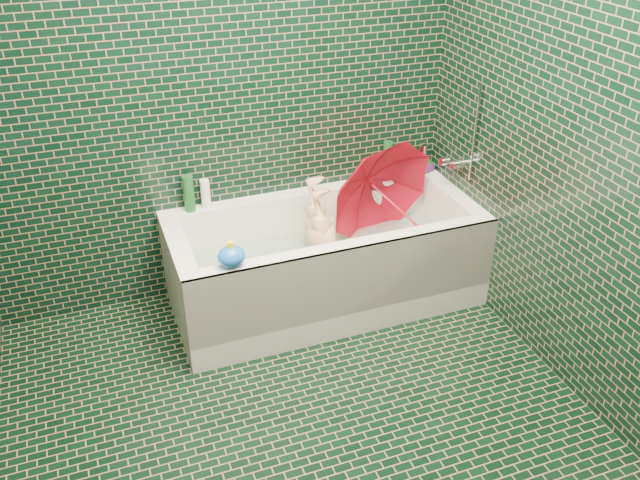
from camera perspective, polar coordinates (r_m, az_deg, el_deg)
name	(u,v)px	position (r m, az deg, el deg)	size (l,w,h in m)	color
floor	(313,447)	(3.11, -0.63, -17.01)	(2.80, 2.80, 0.00)	black
wall_back	(218,78)	(3.61, -8.60, 13.33)	(2.80, 2.80, 0.00)	black
wall_right	(613,142)	(3.01, 23.41, 7.59)	(2.80, 2.80, 0.00)	black
bathtub	(326,270)	(3.82, 0.52, -2.53)	(1.70, 0.75, 0.55)	white
bath_mat	(325,276)	(3.87, 0.42, -3.09)	(1.35, 0.47, 0.01)	green
water	(325,255)	(3.79, 0.43, -1.27)	(1.48, 0.53, 0.00)	silver
faucet	(462,157)	(3.90, 11.84, 6.84)	(0.18, 0.19, 0.55)	silver
child	(328,253)	(3.79, 0.66, -1.10)	(0.31, 0.21, 0.86)	#D6A685
umbrella	(393,204)	(3.83, 6.20, 3.02)	(0.65, 0.65, 0.57)	red
soap_bottle_a	(426,169)	(4.25, 8.95, 5.89)	(0.11, 0.11, 0.28)	white
soap_bottle_b	(430,173)	(4.21, 9.26, 5.63)	(0.08, 0.08, 0.17)	#4C1C6C
soap_bottle_c	(427,171)	(4.23, 9.02, 5.77)	(0.12, 0.12, 0.16)	#154B20
bottle_right_tall	(388,160)	(4.07, 5.71, 6.74)	(0.06, 0.06, 0.23)	#154B20
bottle_right_pump	(423,158)	(4.18, 8.63, 6.82)	(0.05, 0.05, 0.18)	silver
bottle_left_tall	(189,194)	(3.74, -10.99, 3.86)	(0.06, 0.06, 0.21)	#154B20
bottle_left_short	(205,194)	(3.77, -9.62, 3.86)	(0.05, 0.05, 0.16)	white
rubber_duck	(375,172)	(4.08, 4.69, 5.74)	(0.12, 0.09, 0.10)	yellow
bath_toy	(231,256)	(3.22, -7.47, -1.36)	(0.16, 0.15, 0.13)	blue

